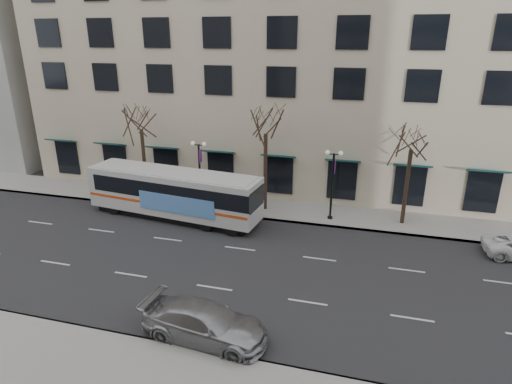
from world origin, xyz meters
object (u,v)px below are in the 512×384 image
(tree_far_mid, at_px, (266,121))
(silver_car, at_px, (205,323))
(tree_far_right, at_px, (413,136))
(tree_far_left, at_px, (140,117))
(city_bus, at_px, (175,193))
(lamp_post_left, at_px, (200,171))
(lamp_post_right, at_px, (332,182))

(tree_far_mid, bearing_deg, silver_car, -85.99)
(tree_far_right, bearing_deg, tree_far_left, 180.00)
(tree_far_left, height_order, tree_far_right, tree_far_left)
(silver_car, bearing_deg, city_bus, 35.76)
(tree_far_left, distance_m, lamp_post_left, 6.29)
(lamp_post_right, distance_m, silver_car, 15.08)
(lamp_post_left, bearing_deg, lamp_post_right, 0.00)
(tree_far_left, height_order, lamp_post_right, tree_far_left)
(tree_far_left, height_order, silver_car, tree_far_left)
(lamp_post_left, distance_m, city_bus, 2.81)
(lamp_post_left, distance_m, lamp_post_right, 10.00)
(tree_far_right, height_order, city_bus, tree_far_right)
(tree_far_left, distance_m, city_bus, 6.90)
(city_bus, relative_size, silver_car, 2.35)
(tree_far_right, distance_m, silver_car, 18.34)
(tree_far_left, relative_size, city_bus, 0.63)
(tree_far_mid, relative_size, tree_far_right, 1.06)
(lamp_post_left, relative_size, silver_car, 0.92)
(tree_far_mid, xyz_separation_m, lamp_post_left, (-4.99, -0.60, -3.96))
(lamp_post_left, height_order, city_bus, lamp_post_left)
(tree_far_right, bearing_deg, lamp_post_left, -177.71)
(tree_far_mid, distance_m, lamp_post_left, 6.40)
(lamp_post_right, relative_size, silver_car, 0.92)
(lamp_post_left, height_order, silver_car, lamp_post_left)
(tree_far_left, bearing_deg, lamp_post_left, -6.83)
(tree_far_left, bearing_deg, lamp_post_right, -2.29)
(lamp_post_right, relative_size, city_bus, 0.39)
(tree_far_left, distance_m, tree_far_right, 20.00)
(lamp_post_right, bearing_deg, silver_car, -105.37)
(city_bus, xyz_separation_m, silver_car, (7.07, -11.98, -1.11))
(lamp_post_right, bearing_deg, lamp_post_left, 180.00)
(city_bus, height_order, silver_car, city_bus)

